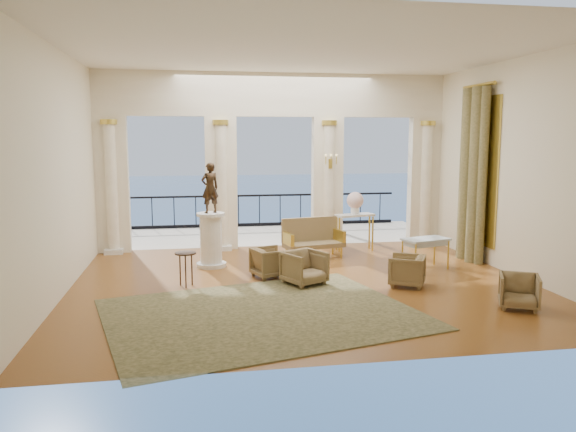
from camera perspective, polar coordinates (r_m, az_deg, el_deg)
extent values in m
plane|color=#532B0D|center=(11.21, 1.56, -6.90)|extent=(9.00, 9.00, 0.00)
plane|color=white|center=(6.98, 8.01, 2.69)|extent=(9.00, 0.00, 9.00)
plane|color=white|center=(10.91, -22.32, 4.08)|extent=(0.00, 8.00, 8.00)
plane|color=white|center=(12.53, 22.31, 4.52)|extent=(0.00, 8.00, 8.00)
plane|color=white|center=(10.95, 1.66, 16.50)|extent=(9.00, 9.00, 0.00)
cube|color=beige|center=(14.67, -1.35, 12.19)|extent=(9.00, 0.30, 1.10)
cube|color=beige|center=(14.66, -17.41, 3.03)|extent=(0.80, 0.30, 3.40)
cylinder|color=beige|center=(14.49, -17.49, 2.57)|extent=(0.28, 0.28, 3.20)
cylinder|color=gold|center=(14.44, -17.77, 9.10)|extent=(0.40, 0.40, 0.12)
cube|color=silver|center=(14.71, -17.24, -3.41)|extent=(0.45, 0.45, 0.12)
cube|color=beige|center=(14.54, -6.80, 3.30)|extent=(0.80, 0.30, 3.40)
cylinder|color=beige|center=(14.37, -6.76, 2.85)|extent=(0.28, 0.28, 3.20)
cylinder|color=gold|center=(14.32, -6.87, 9.44)|extent=(0.40, 0.40, 0.12)
cube|color=silver|center=(14.59, -6.66, -3.19)|extent=(0.45, 0.45, 0.12)
cube|color=beige|center=(14.94, 4.01, 3.46)|extent=(0.80, 0.30, 3.40)
cylinder|color=beige|center=(14.78, 4.17, 3.02)|extent=(0.28, 0.28, 3.20)
cylinder|color=gold|center=(14.72, 4.23, 9.43)|extent=(0.40, 0.40, 0.12)
cube|color=silver|center=(14.99, 4.11, -2.85)|extent=(0.45, 0.45, 0.12)
cube|color=beige|center=(15.80, 13.59, 3.51)|extent=(0.80, 0.30, 3.40)
cylinder|color=beige|center=(15.64, 13.83, 3.09)|extent=(0.28, 0.28, 3.20)
cylinder|color=gold|center=(15.59, 14.04, 9.14)|extent=(0.40, 0.40, 0.12)
cube|color=silver|center=(15.84, 13.65, -2.47)|extent=(0.45, 0.45, 0.12)
cube|color=#B6AB9A|center=(16.82, -2.26, -2.02)|extent=(10.00, 3.60, 0.10)
cube|color=black|center=(18.25, -2.93, 2.10)|extent=(9.00, 0.06, 0.06)
cube|color=black|center=(18.37, -2.91, -0.85)|extent=(9.00, 0.06, 0.10)
cylinder|color=black|center=(18.31, -2.92, 0.54)|extent=(0.03, 0.03, 1.00)
cylinder|color=black|center=(18.29, -15.78, 0.24)|extent=(0.03, 0.03, 1.00)
cylinder|color=black|center=(19.21, 9.32, 0.80)|extent=(0.03, 0.03, 1.00)
cylinder|color=#4C3823|center=(17.73, 3.82, 5.48)|extent=(0.20, 0.20, 4.20)
plane|color=#2D5799|center=(71.21, -7.84, 0.82)|extent=(160.00, 160.00, 0.00)
cylinder|color=brown|center=(13.35, 19.15, 3.78)|extent=(0.26, 0.26, 4.00)
cylinder|color=brown|center=(13.72, 18.10, 3.93)|extent=(0.32, 0.32, 4.00)
cylinder|color=brown|center=(14.14, 17.40, 4.07)|extent=(0.26, 0.26, 4.00)
cylinder|color=gold|center=(13.79, 18.82, 12.46)|extent=(0.08, 1.40, 0.08)
cube|color=gold|center=(13.82, 18.89, 4.34)|extent=(0.04, 1.60, 3.40)
cube|color=gold|center=(14.60, 4.32, 5.32)|extent=(0.10, 0.04, 0.25)
cylinder|color=gold|center=(14.48, 3.86, 5.70)|extent=(0.02, 0.02, 0.22)
cylinder|color=gold|center=(14.52, 4.40, 5.70)|extent=(0.02, 0.02, 0.22)
cylinder|color=gold|center=(14.55, 4.94, 5.70)|extent=(0.02, 0.02, 0.22)
cube|color=#2D321B|center=(9.35, -2.68, -9.92)|extent=(5.69, 4.89, 0.02)
imported|color=#433019|center=(11.09, 1.67, -5.11)|extent=(0.94, 0.92, 0.73)
imported|color=#433019|center=(10.35, 22.44, -6.93)|extent=(0.83, 0.81, 0.65)
imported|color=#433019|center=(11.23, 11.98, -5.29)|extent=(0.85, 0.86, 0.67)
imported|color=#433019|center=(11.66, -1.80, -4.58)|extent=(0.81, 0.83, 0.69)
cube|color=#433019|center=(13.48, 2.65, -2.96)|extent=(1.53, 0.87, 0.11)
cube|color=#433019|center=(13.67, 2.19, -1.35)|extent=(1.42, 0.38, 0.59)
cube|color=gold|center=(13.19, 0.00, -2.35)|extent=(0.20, 0.59, 0.28)
cube|color=gold|center=(13.73, 5.21, -1.97)|extent=(0.20, 0.59, 0.28)
cylinder|color=gold|center=(13.07, 0.60, -4.13)|extent=(0.05, 0.05, 0.27)
cylinder|color=gold|center=(13.57, 5.44, -3.71)|extent=(0.05, 0.05, 0.27)
cylinder|color=gold|center=(13.49, -0.16, -3.74)|extent=(0.05, 0.05, 0.27)
cylinder|color=gold|center=(13.98, 4.56, -3.35)|extent=(0.05, 0.05, 0.27)
cube|color=#A1B8CA|center=(12.67, 13.82, -2.32)|extent=(1.11, 0.80, 0.05)
cylinder|color=gold|center=(12.28, 12.82, -4.24)|extent=(0.04, 0.04, 0.64)
cylinder|color=gold|center=(12.86, 15.97, -3.80)|extent=(0.04, 0.04, 0.64)
cylinder|color=gold|center=(12.63, 11.53, -3.86)|extent=(0.04, 0.04, 0.64)
cylinder|color=gold|center=(13.19, 14.65, -3.46)|extent=(0.04, 0.04, 0.64)
cylinder|color=silver|center=(12.75, -7.78, -4.92)|extent=(0.66, 0.66, 0.09)
cylinder|color=silver|center=(12.64, -7.83, -2.42)|extent=(0.49, 0.49, 1.06)
cylinder|color=silver|center=(12.55, -7.88, 0.16)|extent=(0.62, 0.62, 0.07)
imported|color=#322316|center=(12.48, -7.93, 2.84)|extent=(0.48, 0.40, 1.11)
cube|color=silver|center=(14.40, 6.81, 0.09)|extent=(1.05, 0.62, 0.05)
cylinder|color=gold|center=(14.14, 5.54, -1.96)|extent=(0.05, 0.05, 0.88)
cylinder|color=gold|center=(14.58, 8.53, -1.70)|extent=(0.05, 0.05, 0.88)
cylinder|color=gold|center=(14.37, 5.00, -1.79)|extent=(0.05, 0.05, 0.88)
cylinder|color=gold|center=(14.81, 7.96, -1.54)|extent=(0.05, 0.05, 0.88)
cylinder|color=white|center=(14.38, 6.82, 0.72)|extent=(0.21, 0.21, 0.27)
sphere|color=pink|center=(14.35, 6.83, 1.59)|extent=(0.43, 0.43, 0.43)
cylinder|color=black|center=(11.07, -10.38, -3.74)|extent=(0.41, 0.41, 0.03)
cylinder|color=black|center=(11.20, -9.74, -5.34)|extent=(0.03, 0.03, 0.64)
cylinder|color=black|center=(11.21, -10.90, -5.36)|extent=(0.03, 0.03, 0.64)
cylinder|color=black|center=(11.01, -10.36, -5.58)|extent=(0.03, 0.03, 0.64)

